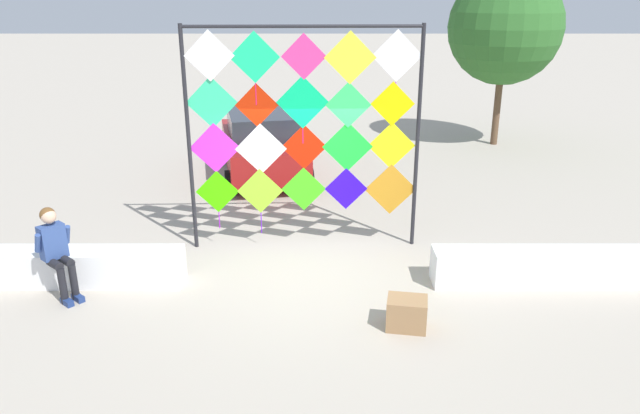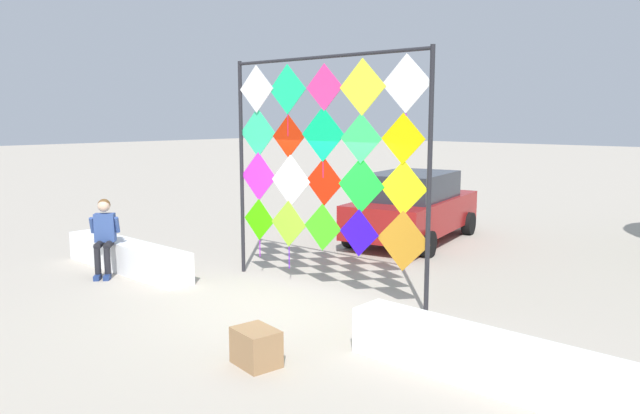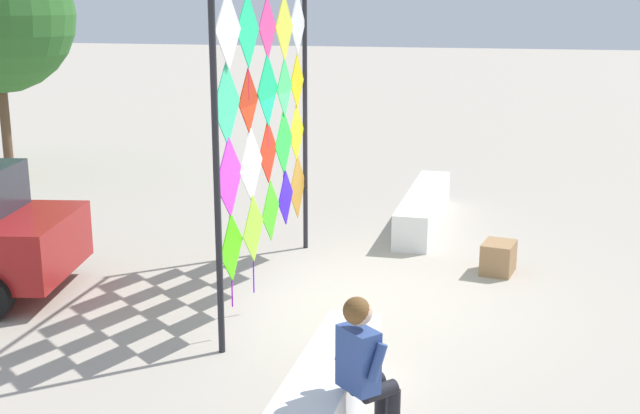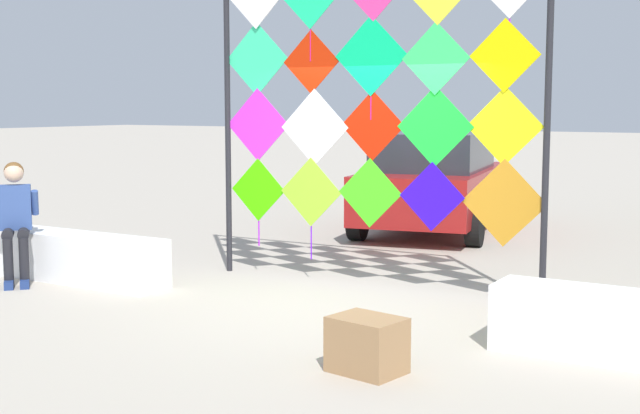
# 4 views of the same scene
# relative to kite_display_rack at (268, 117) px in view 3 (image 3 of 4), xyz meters

# --- Properties ---
(ground) EXTENTS (120.00, 120.00, 0.00)m
(ground) POSITION_rel_kite_display_rack_xyz_m (0.09, -1.21, -2.28)
(ground) COLOR #ADA393
(plaza_ledge_right) EXTENTS (3.50, 0.54, 0.56)m
(plaza_ledge_right) POSITION_rel_kite_display_rack_xyz_m (3.81, -1.51, -2.00)
(plaza_ledge_right) COLOR white
(plaza_ledge_right) RESTS_ON ground
(kite_display_rack) EXTENTS (3.99, 0.20, 3.88)m
(kite_display_rack) POSITION_rel_kite_display_rack_xyz_m (0.00, 0.00, 0.00)
(kite_display_rack) COLOR #232328
(kite_display_rack) RESTS_ON ground
(seated_vendor) EXTENTS (0.68, 0.67, 1.41)m
(seated_vendor) POSITION_rel_kite_display_rack_xyz_m (-3.61, -1.95, -1.46)
(seated_vendor) COLOR black
(seated_vendor) RESTS_ON ground
(cardboard_box_large) EXTENTS (0.60, 0.50, 0.44)m
(cardboard_box_large) POSITION_rel_kite_display_rack_xyz_m (1.47, -2.84, -2.06)
(cardboard_box_large) COLOR #9E754C
(cardboard_box_large) RESTS_ON ground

